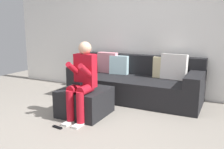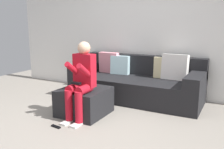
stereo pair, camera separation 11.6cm
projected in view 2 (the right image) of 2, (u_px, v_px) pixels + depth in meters
The scene contains 6 objects.
ground_plane at pixel (78, 131), 3.27m from camera, with size 8.11×8.11×0.00m, color gray.
wall_back at pixel (141, 32), 4.93m from camera, with size 6.24×0.10×2.52m, color white.
couch_sectional at pixel (137, 83), 4.65m from camera, with size 2.46×0.99×0.89m.
ottoman at pixel (84, 101), 3.86m from camera, with size 0.70×0.72×0.42m, color black.
person_seated at pixel (81, 79), 3.57m from camera, with size 0.32×0.56×1.17m.
remote_near_ottoman at pixel (56, 127), 3.38m from camera, with size 0.16×0.04×0.02m, color black.
Camera 2 is at (1.84, -2.48, 1.40)m, focal length 38.78 mm.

